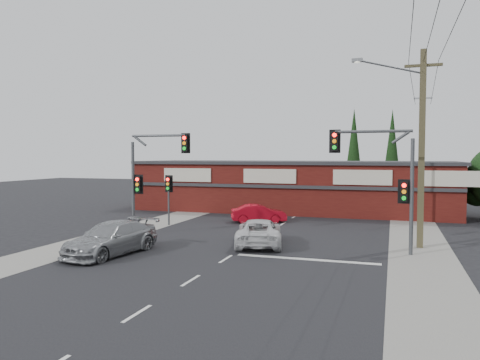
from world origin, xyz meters
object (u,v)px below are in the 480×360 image
(silver_suv, at_px, (111,238))
(utility_pole, at_px, (419,142))
(white_suv, at_px, (259,232))
(red_sedan, at_px, (259,213))
(shop_building, at_px, (293,186))

(silver_suv, distance_m, utility_pole, 15.94)
(utility_pole, bearing_deg, white_suv, -167.06)
(white_suv, bearing_deg, red_sedan, -88.17)
(red_sedan, height_order, utility_pole, utility_pole)
(silver_suv, distance_m, red_sedan, 13.02)
(red_sedan, xyz_separation_m, utility_pole, (10.15, -6.16, 4.76))
(red_sedan, bearing_deg, utility_pole, -144.44)
(silver_suv, xyz_separation_m, shop_building, (4.53, 20.31, 1.37))
(white_suv, relative_size, silver_suv, 0.94)
(silver_suv, relative_size, red_sedan, 1.38)
(white_suv, distance_m, utility_pole, 9.34)
(white_suv, xyz_separation_m, silver_suv, (-6.02, -4.50, 0.08))
(red_sedan, bearing_deg, shop_building, -28.95)
(shop_building, bearing_deg, silver_suv, -102.57)
(silver_suv, bearing_deg, white_suv, 45.20)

